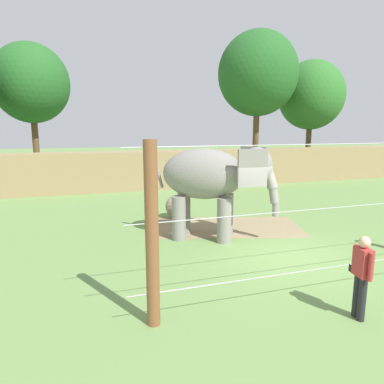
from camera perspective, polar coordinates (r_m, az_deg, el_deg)
The scene contains 10 objects.
ground_plane at distance 10.65m, azimuth 14.87°, elevation -10.03°, with size 120.00×120.00×0.00m, color #6B8E4C.
dirt_patch at distance 13.16m, azimuth 5.20°, elevation -5.72°, with size 5.71×2.84×0.01m, color #937F5B.
embankment_wall at distance 21.76m, azimuth -3.05°, elevation 3.83°, with size 36.00×1.80×2.27m, color #997F56.
elephant at distance 11.40m, azimuth 3.48°, elevation 2.28°, with size 3.79×2.88×3.08m.
enrichment_ball at distance 14.22m, azimuth -2.42°, elevation -2.41°, with size 0.99×0.99×0.99m, color gray.
cable_fence at distance 8.33m, azimuth 24.32°, elevation -3.79°, with size 9.72×0.25×3.49m.
zookeeper at distance 7.54m, azimuth 26.18°, elevation -12.01°, with size 0.28×0.59×1.67m.
tree_left_of_centre at distance 30.95m, azimuth 19.06°, elevation 14.82°, with size 5.30×5.30×9.09m.
tree_behind_wall at distance 27.55m, azimuth -25.02°, elevation 15.89°, with size 5.21×5.21×9.46m.
tree_right_of_centre at distance 26.81m, azimuth 10.79°, elevation 18.57°, with size 5.75×5.75×10.54m.
Camera 1 is at (-5.51, -8.34, 3.68)m, focal length 32.35 mm.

